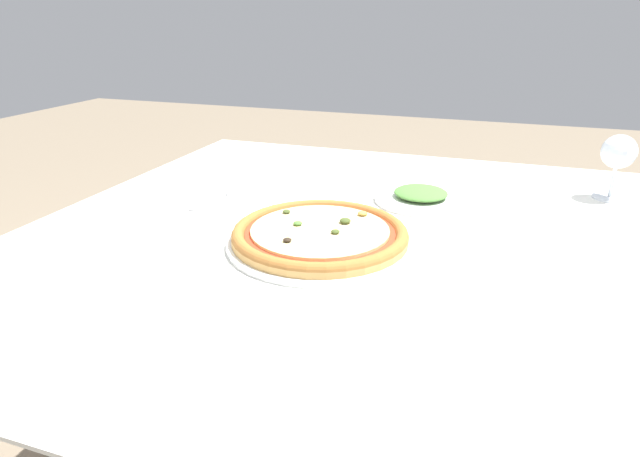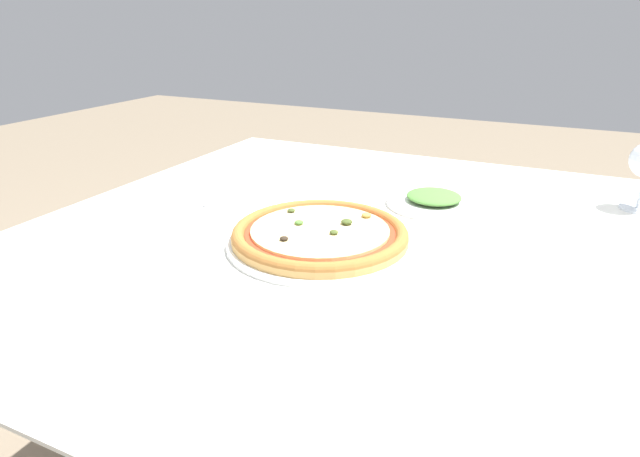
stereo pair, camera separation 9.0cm
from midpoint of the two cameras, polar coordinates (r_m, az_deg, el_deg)
dining_table at (r=0.97m, az=12.44°, el=-5.33°), size 1.39×1.19×0.70m
pizza_plate at (r=0.91m, az=2.85°, el=-0.80°), size 0.32×0.32×0.04m
fork at (r=1.17m, az=-7.19°, el=3.65°), size 0.04×0.17×0.00m
side_plate at (r=1.13m, az=14.29°, el=2.87°), size 0.19×0.19×0.03m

